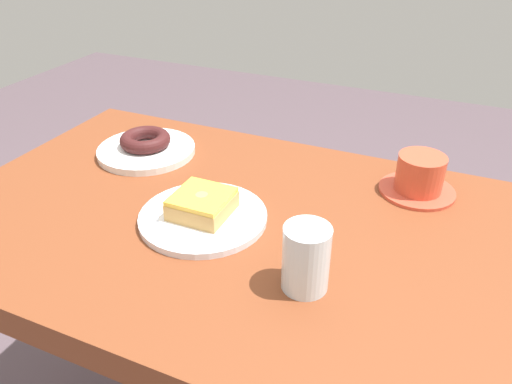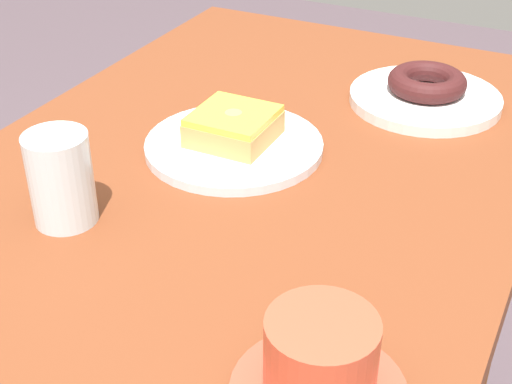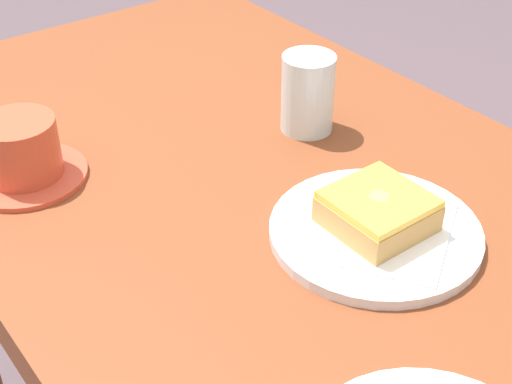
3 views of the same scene
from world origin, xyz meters
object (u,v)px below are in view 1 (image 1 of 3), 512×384
Objects in this scene: donut_chocolate_ring at (145,140)px; coffee_cup at (420,176)px; donut_glazed_square at (202,204)px; plate_chocolate_ring at (147,150)px; water_glass at (306,258)px; plate_glazed_square at (203,217)px.

coffee_cup is at bearing -172.90° from donut_chocolate_ring.
donut_glazed_square is at bearing 143.48° from donut_chocolate_ring.
donut_chocolate_ring reaches higher than plate_chocolate_ring.
water_glass reaches higher than coffee_cup.
plate_chocolate_ring is (0.24, -0.18, 0.00)m from plate_glazed_square.
plate_glazed_square is 2.04× the size of donut_chocolate_ring.
plate_chocolate_ring is at bearing -36.52° from plate_glazed_square.
plate_glazed_square is 0.30m from plate_chocolate_ring.
plate_chocolate_ring is 1.48× the size of coffee_cup.
water_glass reaches higher than plate_glazed_square.
donut_chocolate_ring is 0.77× the size of coffee_cup.
donut_chocolate_ring is at bearing 0.00° from plate_chocolate_ring.
water_glass is at bearing 71.85° from coffee_cup.
donut_glazed_square reaches higher than plate_chocolate_ring.
coffee_cup is (-0.56, -0.07, 0.03)m from plate_chocolate_ring.
donut_chocolate_ring is at bearing -30.31° from water_glass.
donut_chocolate_ring is 0.53m from water_glass.
plate_glazed_square is 0.41m from coffee_cup.
plate_chocolate_ring reaches higher than plate_glazed_square.
coffee_cup is at bearing -142.82° from donut_glazed_square.
plate_glazed_square is at bearing -22.40° from water_glass.
water_glass is 0.35m from coffee_cup.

